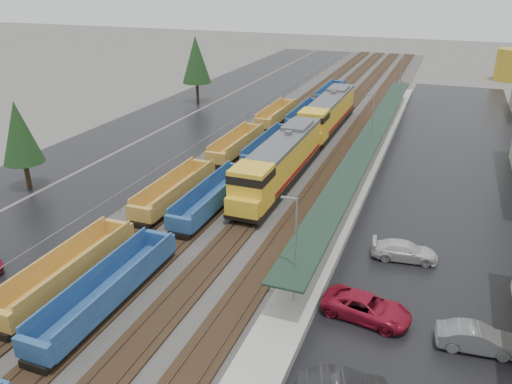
# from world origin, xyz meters

# --- Properties ---
(ballast_strip) EXTENTS (20.00, 160.00, 0.08)m
(ballast_strip) POSITION_xyz_m (0.00, 60.00, 0.04)
(ballast_strip) COLOR #302D2B
(ballast_strip) RESTS_ON ground
(trackbed) EXTENTS (14.60, 160.00, 0.22)m
(trackbed) POSITION_xyz_m (-0.00, 60.00, 0.16)
(trackbed) COLOR black
(trackbed) RESTS_ON ground
(west_parking_lot) EXTENTS (10.00, 160.00, 0.02)m
(west_parking_lot) POSITION_xyz_m (-15.00, 60.00, 0.01)
(west_parking_lot) COLOR black
(west_parking_lot) RESTS_ON ground
(west_road) EXTENTS (9.00, 160.00, 0.02)m
(west_road) POSITION_xyz_m (-25.00, 60.00, 0.01)
(west_road) COLOR black
(west_road) RESTS_ON ground
(east_commuter_lot) EXTENTS (16.00, 100.00, 0.02)m
(east_commuter_lot) POSITION_xyz_m (19.00, 50.00, 0.01)
(east_commuter_lot) COLOR black
(east_commuter_lot) RESTS_ON ground
(station_platform) EXTENTS (3.00, 80.00, 8.00)m
(station_platform) POSITION_xyz_m (9.50, 50.01, 0.73)
(station_platform) COLOR #9E9B93
(station_platform) RESTS_ON ground
(chainlink_fence) EXTENTS (0.08, 160.04, 2.02)m
(chainlink_fence) POSITION_xyz_m (-9.50, 58.44, 1.61)
(chainlink_fence) COLOR gray
(chainlink_fence) RESTS_ON ground
(tree_west_near) EXTENTS (3.96, 3.96, 9.00)m
(tree_west_near) POSITION_xyz_m (-22.00, 30.00, 5.82)
(tree_west_near) COLOR #332316
(tree_west_near) RESTS_ON ground
(tree_west_far) EXTENTS (4.84, 4.84, 11.00)m
(tree_west_far) POSITION_xyz_m (-23.00, 70.00, 7.12)
(tree_west_far) COLOR #332316
(tree_west_far) RESTS_ON ground
(locomotive_lead) EXTENTS (3.33, 21.93, 4.97)m
(locomotive_lead) POSITION_xyz_m (2.00, 39.36, 2.62)
(locomotive_lead) COLOR black
(locomotive_lead) RESTS_ON ground
(locomotive_trail) EXTENTS (3.33, 21.93, 4.97)m
(locomotive_trail) POSITION_xyz_m (2.00, 60.36, 2.62)
(locomotive_trail) COLOR black
(locomotive_trail) RESTS_ON ground
(well_string_yellow) EXTENTS (2.50, 88.38, 2.21)m
(well_string_yellow) POSITION_xyz_m (-6.00, 24.57, 1.12)
(well_string_yellow) COLOR #A5862D
(well_string_yellow) RESTS_ON ground
(well_string_blue) EXTENTS (2.46, 109.58, 2.18)m
(well_string_blue) POSITION_xyz_m (-2.00, 32.11, 1.11)
(well_string_blue) COLOR navy
(well_string_blue) RESTS_ON ground
(storage_tank) EXTENTS (6.38, 6.38, 6.38)m
(storage_tank) POSITION_xyz_m (28.68, 110.08, 3.19)
(storage_tank) COLOR #B28F23
(storage_tank) RESTS_ON ground
(parked_car_east_b) EXTENTS (3.40, 5.92, 1.55)m
(parked_car_east_b) POSITION_xyz_m (14.07, 20.84, 0.78)
(parked_car_east_b) COLOR maroon
(parked_car_east_b) RESTS_ON ground
(parked_car_east_c) EXTENTS (2.62, 5.14, 1.43)m
(parked_car_east_c) POSITION_xyz_m (15.60, 29.09, 0.71)
(parked_car_east_c) COLOR silver
(parked_car_east_c) RESTS_ON ground
(parked_car_east_e) EXTENTS (2.09, 4.75, 1.52)m
(parked_car_east_e) POSITION_xyz_m (20.57, 20.16, 0.76)
(parked_car_east_e) COLOR slate
(parked_car_east_e) RESTS_ON ground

